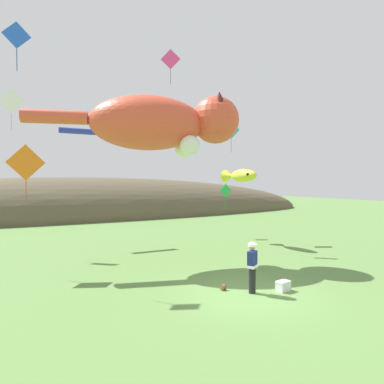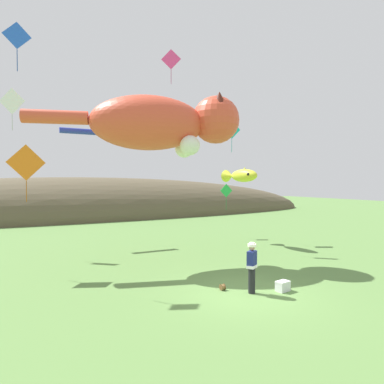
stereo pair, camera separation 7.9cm
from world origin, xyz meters
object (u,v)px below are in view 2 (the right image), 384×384
at_px(festival_attendant, 252,266).
at_px(picnic_cooler, 283,286).
at_px(kite_tube_streamer, 81,131).
at_px(kite_diamond_pink, 171,60).
at_px(kite_diamond_white, 12,101).
at_px(kite_diamond_green, 226,191).
at_px(kite_giant_cat, 163,124).
at_px(kite_diamond_blue, 17,36).
at_px(kite_spool, 222,287).
at_px(kite_diamond_orange, 26,163).
at_px(kite_fish_windsock, 241,176).
at_px(kite_diamond_teal, 232,130).

bearing_deg(festival_attendant, picnic_cooler, -17.59).
bearing_deg(kite_tube_streamer, kite_diamond_pink, -30.44).
xyz_separation_m(kite_tube_streamer, kite_diamond_white, (-3.86, -0.77, 1.30)).
bearing_deg(kite_diamond_pink, kite_diamond_green, 5.73).
relative_size(kite_giant_cat, kite_diamond_blue, 4.85).
relative_size(kite_spool, kite_tube_streamer, 0.09).
xyz_separation_m(kite_spool, kite_diamond_orange, (-6.02, 5.95, 4.58)).
height_order(kite_diamond_green, kite_diamond_blue, kite_diamond_blue).
xyz_separation_m(festival_attendant, kite_diamond_green, (6.07, 10.53, 2.29)).
bearing_deg(festival_attendant, kite_diamond_green, 60.02).
bearing_deg(kite_diamond_green, kite_diamond_orange, -163.41).
bearing_deg(kite_diamond_orange, picnic_cooler, -42.01).
relative_size(festival_attendant, kite_diamond_orange, 0.73).
distance_m(kite_diamond_blue, kite_diamond_pink, 9.48).
bearing_deg(festival_attendant, kite_giant_cat, 98.90).
bearing_deg(picnic_cooler, kite_diamond_pink, 87.22).
relative_size(festival_attendant, kite_diamond_white, 0.75).
bearing_deg(kite_spool, kite_diamond_orange, 135.31).
bearing_deg(kite_giant_cat, picnic_cooler, -71.64).
xyz_separation_m(kite_tube_streamer, kite_diamond_pink, (4.90, -2.88, 4.42)).
xyz_separation_m(kite_diamond_green, kite_diamond_pink, (-4.45, -0.45, 8.23)).
bearing_deg(picnic_cooler, kite_giant_cat, 108.36).
distance_m(kite_spool, kite_fish_windsock, 10.26).
distance_m(festival_attendant, kite_diamond_orange, 10.21).
bearing_deg(kite_diamond_pink, kite_diamond_blue, -157.44).
bearing_deg(kite_spool, festival_attendant, -46.66).
xyz_separation_m(kite_spool, kite_diamond_teal, (6.53, 8.75, 7.25)).
bearing_deg(kite_spool, kite_fish_windsock, 49.62).
height_order(picnic_cooler, kite_giant_cat, kite_giant_cat).
xyz_separation_m(festival_attendant, picnic_cooler, (1.11, -0.35, -0.77)).
relative_size(kite_giant_cat, kite_diamond_orange, 3.98).
height_order(picnic_cooler, kite_diamond_orange, kite_diamond_orange).
relative_size(kite_diamond_orange, kite_diamond_teal, 1.13).
distance_m(festival_attendant, kite_fish_windsock, 10.11).
xyz_separation_m(festival_attendant, kite_diamond_blue, (-7.01, 6.49, 8.91)).
height_order(kite_giant_cat, kite_fish_windsock, kite_giant_cat).
height_order(festival_attendant, kite_tube_streamer, kite_tube_streamer).
bearing_deg(festival_attendant, kite_spool, 133.34).
height_order(festival_attendant, kite_diamond_orange, kite_diamond_orange).
relative_size(festival_attendant, kite_fish_windsock, 0.59).
distance_m(picnic_cooler, kite_tube_streamer, 15.62).
distance_m(festival_attendant, picnic_cooler, 1.40).
bearing_deg(festival_attendant, kite_tube_streamer, 104.24).
height_order(kite_diamond_green, kite_diamond_white, kite_diamond_white).
distance_m(kite_spool, kite_diamond_blue, 12.94).
height_order(kite_giant_cat, kite_diamond_white, kite_diamond_white).
bearing_deg(kite_fish_windsock, kite_diamond_teal, 74.24).
xyz_separation_m(picnic_cooler, kite_diamond_white, (-8.26, 12.54, 8.18)).
distance_m(kite_spool, kite_diamond_orange, 9.62).
height_order(festival_attendant, kite_giant_cat, kite_giant_cat).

